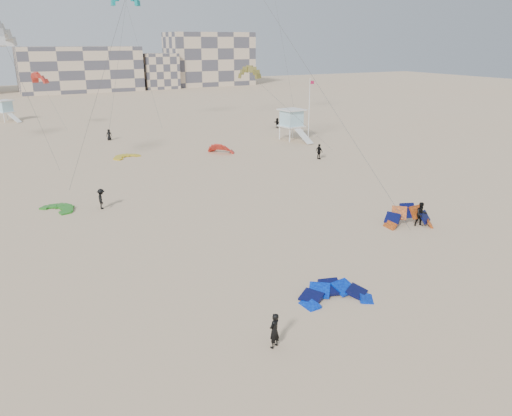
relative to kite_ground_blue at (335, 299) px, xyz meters
name	(u,v)px	position (x,y,z in m)	size (l,w,h in m)	color
ground	(294,299)	(-2.03, 1.11, 0.00)	(320.00, 320.00, 0.00)	tan
kite_ground_blue	(335,299)	(0.00, 0.00, 0.00)	(3.96, 4.02, 1.18)	#0244EC
kite_ground_orange	(409,226)	(11.87, 6.74, 0.00)	(3.85, 2.78, 2.63)	orange
kite_ground_green	(59,210)	(-11.61, 23.37, 0.00)	(2.93, 3.10, 0.46)	#2E861E
kite_ground_red_far	(221,153)	(9.75, 37.68, 0.00)	(3.47, 2.96, 2.06)	red
kite_ground_yellow	(126,157)	(-1.67, 40.61, 0.00)	(3.12, 3.28, 0.40)	gold
kitesurfer_main	(274,331)	(-5.28, -2.39, 0.88)	(0.64, 0.42, 1.75)	black
kitesurfer_b	(421,214)	(12.66, 6.35, 0.94)	(0.92, 0.72, 1.89)	black
kitesurfer_c	(101,199)	(-8.26, 21.96, 0.87)	(1.13, 0.65, 1.75)	black
kitesurfer_d	(319,152)	(18.71, 28.90, 0.93)	(1.09, 0.45, 1.86)	black
kitesurfer_e	(109,135)	(-1.07, 52.85, 0.79)	(0.77, 0.50, 1.58)	black
kitesurfer_f	(277,123)	(25.50, 50.78, 0.82)	(1.52, 0.49, 1.64)	black
kite_fly_grey	(2,37)	(-13.55, 33.76, 13.93)	(6.01, 5.10, 14.41)	silver
kite_fly_olive	(249,74)	(16.23, 42.52, 9.33)	(6.34, 16.28, 9.45)	olive
kite_fly_teal_b	(125,0)	(4.15, 58.56, 19.20)	(5.28, 7.73, 19.35)	#0EAE9E
kite_fly_red	(39,79)	(-8.25, 65.69, 8.00)	(4.51, 10.03, 8.45)	red
lifeguard_tower_near	(292,125)	(22.18, 40.95, 2.18)	(3.43, 6.18, 4.39)	white
lifeguard_tower_far	(5,111)	(-13.45, 79.07, 1.83)	(3.62, 5.56, 3.70)	white
flagpole	(309,109)	(23.55, 38.59, 4.55)	(0.71, 0.11, 8.71)	white
condo_mid	(80,69)	(7.97, 131.11, 6.00)	(32.00, 16.00, 12.00)	beige
condo_east	(209,59)	(47.97, 133.11, 8.00)	(26.00, 14.00, 16.00)	beige
condo_fill_right	(158,71)	(29.97, 129.11, 5.00)	(10.00, 10.00, 10.00)	beige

